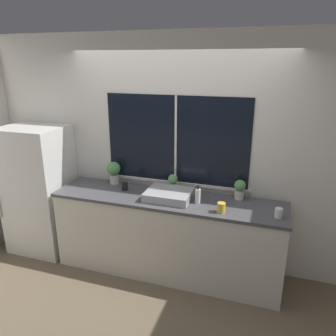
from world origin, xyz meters
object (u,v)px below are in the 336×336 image
sink (169,194)px  potted_plant_center (173,183)px  mug_white (279,213)px  mug_yellow (221,208)px  refrigerator (39,190)px  potted_plant_left (114,171)px  soap_bottle (198,196)px  potted_plant_right (240,189)px  mug_black (125,186)px

sink → potted_plant_center: (-0.03, 0.23, 0.05)m
sink → mug_white: 1.16m
potted_plant_center → mug_yellow: potted_plant_center is taller
refrigerator → mug_yellow: refrigerator is taller
sink → potted_plant_left: (-0.79, 0.23, 0.12)m
mug_white → mug_yellow: (-0.55, -0.06, 0.00)m
sink → soap_bottle: 0.33m
potted_plant_left → mug_yellow: size_ratio=2.67×
soap_bottle → mug_yellow: (0.28, -0.15, -0.03)m
potted_plant_center → sink: bearing=-83.1°
refrigerator → potted_plant_left: refrigerator is taller
potted_plant_center → potted_plant_right: potted_plant_right is taller
refrigerator → mug_yellow: size_ratio=15.74×
sink → potted_plant_center: bearing=96.9°
potted_plant_right → mug_yellow: bearing=-108.2°
refrigerator → sink: (1.75, -0.02, 0.17)m
sink → potted_plant_right: size_ratio=2.26×
potted_plant_center → mug_black: 0.57m
mug_white → sink: bearing=174.3°
refrigerator → soap_bottle: refrigerator is taller
refrigerator → mug_white: bearing=-2.6°
potted_plant_right → soap_bottle: 0.48m
potted_plant_center → mug_yellow: 0.75m
sink → potted_plant_center: 0.24m
refrigerator → soap_bottle: (2.08, -0.04, 0.21)m
refrigerator → mug_black: bearing=2.5°
refrigerator → mug_black: refrigerator is taller
soap_bottle → mug_white: 0.83m
potted_plant_right → mug_white: (0.41, -0.34, -0.07)m
potted_plant_left → mug_white: potted_plant_left is taller
potted_plant_left → mug_yellow: 1.45m
potted_plant_left → soap_bottle: 1.15m
potted_plant_right → soap_bottle: potted_plant_right is taller
potted_plant_left → potted_plant_center: (0.76, 0.00, -0.07)m
potted_plant_right → mug_yellow: 0.43m
refrigerator → mug_white: (2.90, -0.13, 0.17)m
potted_plant_left → mug_black: size_ratio=2.96×
potted_plant_center → mug_yellow: (0.63, -0.40, -0.04)m
refrigerator → potted_plant_center: bearing=7.0°
sink → potted_plant_left: size_ratio=1.79×
mug_black → refrigerator: bearing=-177.5°
soap_bottle → mug_yellow: bearing=-28.9°
soap_bottle → mug_black: size_ratio=2.15×
mug_yellow → soap_bottle: bearing=151.1°
potted_plant_right → mug_white: potted_plant_right is taller
refrigerator → sink: 1.76m
soap_bottle → mug_black: 0.90m
mug_yellow → refrigerator: bearing=175.4°
refrigerator → potted_plant_left: bearing=12.4°
refrigerator → mug_black: 1.20m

